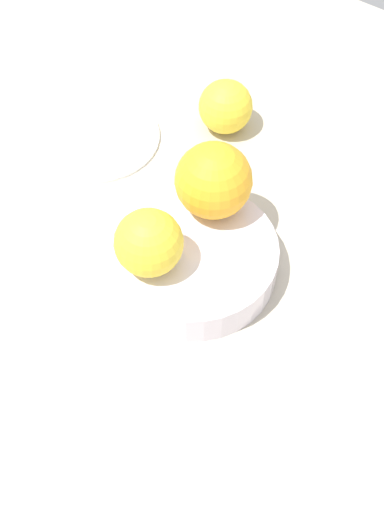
% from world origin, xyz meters
% --- Properties ---
extents(ground_plane, '(1.10, 1.10, 0.02)m').
position_xyz_m(ground_plane, '(0.00, 0.00, -0.01)').
color(ground_plane, '#BCB29E').
extents(fruit_bowl, '(0.18, 0.18, 0.04)m').
position_xyz_m(fruit_bowl, '(0.00, 0.00, 0.02)').
color(fruit_bowl, silver).
rests_on(fruit_bowl, ground_plane).
extents(orange_in_bowl_0, '(0.08, 0.08, 0.08)m').
position_xyz_m(orange_in_bowl_0, '(-0.02, 0.06, 0.08)').
color(orange_in_bowl_0, '#F9A823').
rests_on(orange_in_bowl_0, fruit_bowl).
extents(orange_in_bowl_1, '(0.07, 0.07, 0.07)m').
position_xyz_m(orange_in_bowl_1, '(-0.02, -0.04, 0.07)').
color(orange_in_bowl_1, yellow).
rests_on(orange_in_bowl_1, fruit_bowl).
extents(orange_loose_0, '(0.07, 0.07, 0.07)m').
position_xyz_m(orange_loose_0, '(-0.10, 0.20, 0.03)').
color(orange_loose_0, yellow).
rests_on(orange_loose_0, ground_plane).
extents(side_plate, '(0.16, 0.16, 0.01)m').
position_xyz_m(side_plate, '(-0.21, 0.09, 0.00)').
color(side_plate, white).
rests_on(side_plate, ground_plane).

